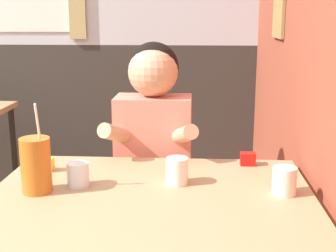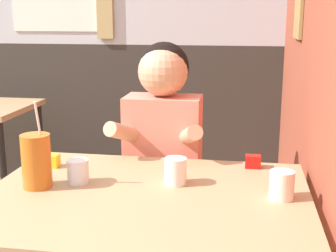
% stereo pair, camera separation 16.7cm
% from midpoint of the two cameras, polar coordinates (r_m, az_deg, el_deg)
% --- Properties ---
extents(brick_wall_right, '(0.08, 4.35, 2.70)m').
position_cam_midpoint_polar(brick_wall_right, '(2.26, 13.53, 13.98)').
color(brick_wall_right, brown).
rests_on(brick_wall_right, ground_plane).
extents(back_wall, '(5.78, 0.09, 2.70)m').
position_cam_midpoint_polar(back_wall, '(3.59, -13.89, 13.68)').
color(back_wall, silver).
rests_on(back_wall, ground_plane).
extents(main_table, '(1.10, 0.84, 0.73)m').
position_cam_midpoint_polar(main_table, '(1.60, -5.24, -10.48)').
color(main_table, tan).
rests_on(main_table, ground_plane).
extents(person_seated, '(0.42, 0.42, 1.20)m').
position_cam_midpoint_polar(person_seated, '(2.16, -3.99, -4.52)').
color(person_seated, '#EA7F6B').
rests_on(person_seated, ground_plane).
extents(cocktail_pitcher, '(0.10, 0.10, 0.31)m').
position_cam_midpoint_polar(cocktail_pitcher, '(1.66, -18.62, -4.59)').
color(cocktail_pitcher, '#C6661E').
rests_on(cocktail_pitcher, main_table).
extents(glass_near_pitcher, '(0.08, 0.08, 0.09)m').
position_cam_midpoint_polar(glass_near_pitcher, '(1.69, -13.74, -5.81)').
color(glass_near_pitcher, silver).
rests_on(glass_near_pitcher, main_table).
extents(glass_center, '(0.08, 0.08, 0.10)m').
position_cam_midpoint_polar(glass_center, '(1.66, -1.77, -5.53)').
color(glass_center, silver).
rests_on(glass_center, main_table).
extents(glass_far_side, '(0.08, 0.08, 0.09)m').
position_cam_midpoint_polar(glass_far_side, '(1.60, 11.10, -6.63)').
color(glass_far_side, silver).
rests_on(glass_far_side, main_table).
extents(condiment_ketchup, '(0.06, 0.04, 0.05)m').
position_cam_midpoint_polar(condiment_ketchup, '(1.88, 7.21, -4.04)').
color(condiment_ketchup, '#B7140F').
rests_on(condiment_ketchup, main_table).
extents(condiment_mustard, '(0.06, 0.04, 0.05)m').
position_cam_midpoint_polar(condiment_mustard, '(1.89, -17.22, -4.55)').
color(condiment_mustard, yellow).
rests_on(condiment_mustard, main_table).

